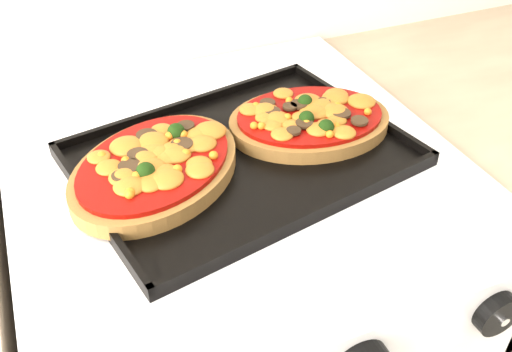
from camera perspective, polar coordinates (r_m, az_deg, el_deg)
name	(u,v)px	position (r m, az deg, el deg)	size (l,w,h in m)	color
stove	(238,351)	(1.11, -1.84, -17.12)	(0.60, 0.60, 0.91)	silver
knob_right	(497,314)	(0.71, 22.96, -12.57)	(0.06, 0.06, 0.02)	black
baking_tray	(241,154)	(0.76, -1.46, 2.23)	(0.42, 0.31, 0.02)	black
pizza_left	(155,166)	(0.73, -10.05, 1.02)	(0.25, 0.18, 0.04)	olive
pizza_right	(309,119)	(0.81, 5.37, 5.71)	(0.23, 0.17, 0.03)	olive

